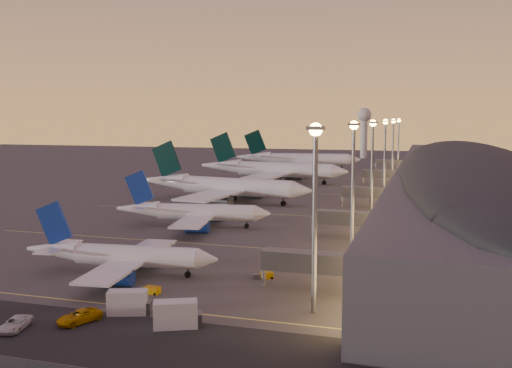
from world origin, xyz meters
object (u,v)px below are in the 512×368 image
(airliner_wide_mid, at_px, (272,170))
(service_van_c, at_px, (15,324))
(airliner_wide_near, at_px, (223,186))
(catering_truck_a, at_px, (130,303))
(catering_truck_b, at_px, (178,315))
(airliner_narrow_south, at_px, (120,256))
(service_van_d, at_px, (79,317))
(airliner_narrow_north, at_px, (193,212))
(baggage_tug_b, at_px, (264,275))
(airliner_wide_far, at_px, (298,159))
(radar_tower, at_px, (364,124))
(baggage_tug_a, at_px, (150,290))

(airliner_wide_mid, distance_m, service_van_c, 167.17)
(service_van_c, bearing_deg, airliner_wide_near, 83.66)
(catering_truck_a, xyz_separation_m, catering_truck_b, (8.37, -2.60, 0.08))
(airliner_narrow_south, distance_m, airliner_wide_near, 84.21)
(airliner_narrow_south, bearing_deg, service_van_d, -79.21)
(service_van_c, bearing_deg, airliner_wide_mid, 81.23)
(airliner_narrow_north, height_order, catering_truck_b, airliner_narrow_north)
(baggage_tug_b, bearing_deg, airliner_narrow_south, 170.74)
(airliner_wide_far, height_order, catering_truck_b, airliner_wide_far)
(baggage_tug_b, bearing_deg, radar_tower, 73.00)
(service_van_d, bearing_deg, radar_tower, 114.02)
(airliner_narrow_south, height_order, airliner_wide_mid, airliner_wide_mid)
(radar_tower, xyz_separation_m, baggage_tug_a, (0.46, -298.71, -21.39))
(radar_tower, height_order, baggage_tug_b, radar_tower)
(airliner_wide_far, relative_size, baggage_tug_b, 17.48)
(airliner_wide_mid, relative_size, baggage_tug_a, 17.26)
(airliner_narrow_north, distance_m, catering_truck_a, 62.12)
(airliner_wide_mid, relative_size, baggage_tug_b, 17.57)
(airliner_wide_far, distance_m, service_van_d, 221.94)
(airliner_wide_far, bearing_deg, airliner_wide_mid, -95.02)
(airliner_wide_mid, relative_size, service_van_c, 11.57)
(catering_truck_a, bearing_deg, catering_truck_b, -36.72)
(catering_truck_b, bearing_deg, service_van_d, 165.68)
(airliner_narrow_north, xyz_separation_m, baggage_tug_b, (29.04, -38.02, -3.09))
(radar_tower, xyz_separation_m, catering_truck_b, (10.54, -310.32, -20.27))
(airliner_wide_near, xyz_separation_m, service_van_c, (12.59, -109.96, -4.13))
(airliner_narrow_south, xyz_separation_m, catering_truck_b, (19.87, -19.90, -1.58))
(airliner_narrow_south, relative_size, baggage_tug_a, 9.37)
(radar_tower, distance_m, service_van_d, 313.33)
(airliner_narrow_south, distance_m, service_van_c, 26.75)
(airliner_narrow_south, xyz_separation_m, baggage_tug_a, (9.78, -8.28, -2.70))
(radar_tower, xyz_separation_m, baggage_tug_b, (14.87, -285.84, -21.41))
(airliner_narrow_south, relative_size, airliner_wide_mid, 0.54)
(airliner_wide_near, relative_size, baggage_tug_b, 16.41)
(airliner_narrow_south, distance_m, baggage_tug_b, 24.78)
(baggage_tug_a, height_order, service_van_c, service_van_c)
(airliner_narrow_north, xyz_separation_m, service_van_d, (11.69, -64.79, -2.73))
(catering_truck_a, bearing_deg, baggage_tug_b, 40.43)
(airliner_wide_near, distance_m, baggage_tug_a, 94.28)
(catering_truck_a, distance_m, service_van_c, 14.40)
(airliner_narrow_south, height_order, baggage_tug_a, airliner_narrow_south)
(airliner_wide_near, distance_m, service_van_d, 107.27)
(airliner_narrow_south, xyz_separation_m, service_van_c, (0.57, -26.63, -2.42))
(airliner_wide_mid, height_order, catering_truck_b, airliner_wide_mid)
(service_van_c, bearing_deg, catering_truck_a, 27.62)
(baggage_tug_a, bearing_deg, service_van_d, -97.13)
(airliner_wide_near, xyz_separation_m, radar_tower, (21.35, 207.09, 16.98))
(airliner_wide_mid, distance_m, catering_truck_a, 159.05)
(airliner_wide_far, relative_size, baggage_tug_a, 17.18)
(baggage_tug_b, bearing_deg, baggage_tug_a, -158.24)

